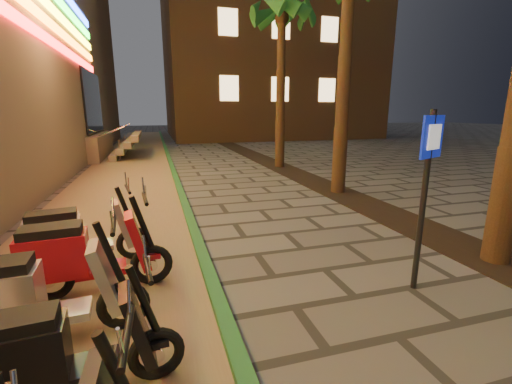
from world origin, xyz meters
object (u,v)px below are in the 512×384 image
object	(u,v)px
scooter_7	(30,298)
scooter_9	(75,236)
scooter_6	(56,353)
pedestrian_sign	(427,177)
scooter_8	(80,256)

from	to	relation	value
scooter_7	scooter_9	xyz separation A→B (m)	(0.05, 1.85, -0.02)
scooter_6	scooter_7	distance (m)	0.98
pedestrian_sign	scooter_6	size ratio (longest dim) A/B	1.48
scooter_6	scooter_9	world-z (taller)	scooter_9
pedestrian_sign	scooter_6	distance (m)	4.34
scooter_8	scooter_9	distance (m)	0.92
scooter_7	scooter_9	world-z (taller)	scooter_7
scooter_6	scooter_8	world-z (taller)	scooter_8
scooter_6	scooter_8	size ratio (longest dim) A/B	0.88
pedestrian_sign	scooter_7	size ratio (longest dim) A/B	1.32
scooter_6	scooter_9	xyz separation A→B (m)	(-0.38, 2.72, 0.04)
scooter_8	scooter_9	world-z (taller)	scooter_8
scooter_8	scooter_9	xyz separation A→B (m)	(-0.23, 0.89, -0.03)
scooter_6	scooter_7	xyz separation A→B (m)	(-0.43, 0.88, 0.06)
scooter_8	scooter_9	bearing A→B (deg)	99.39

